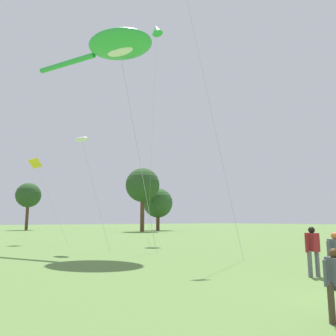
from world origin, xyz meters
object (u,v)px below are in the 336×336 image
at_px(tree_broad_distant, 143,185).
at_px(tree_oak_right, 28,195).
at_px(small_kite_bird_shape, 82,140).
at_px(small_kite_stunt_black, 191,20).
at_px(person_redhead_woman, 313,248).
at_px(person_tall_center, 336,256).
at_px(small_kite_streamer_purple, 36,165).
at_px(tree_pine_center, 158,203).
at_px(big_show_kite, 118,46).
at_px(person_grey_haired_man, 336,279).
at_px(small_kite_triangle_green, 157,30).

distance_m(tree_broad_distant, tree_oak_right, 25.26).
bearing_deg(tree_broad_distant, small_kite_bird_shape, -128.87).
xyz_separation_m(small_kite_stunt_black, tree_oak_right, (5.76, 57.03, -6.82)).
relative_size(person_redhead_woman, tree_oak_right, 0.18).
distance_m(person_tall_center, small_kite_streamer_purple, 25.90).
relative_size(tree_pine_center, tree_oak_right, 0.86).
bearing_deg(small_kite_bird_shape, big_show_kite, 32.55).
distance_m(person_redhead_woman, tree_oak_right, 64.75).
xyz_separation_m(tree_pine_center, tree_oak_right, (-19.54, 17.83, 1.66)).
bearing_deg(small_kite_bird_shape, tree_pine_center, 130.28).
bearing_deg(person_tall_center, person_grey_haired_man, 140.18).
xyz_separation_m(person_grey_haired_man, small_kite_triangle_green, (12.77, 24.54, 22.03)).
relative_size(person_grey_haired_man, small_kite_triangle_green, 0.06).
distance_m(small_kite_stunt_black, small_kite_streamer_purple, 18.35).
relative_size(big_show_kite, small_kite_stunt_black, 0.89).
bearing_deg(tree_pine_center, small_kite_triangle_green, -125.66).
relative_size(person_tall_center, person_redhead_woman, 0.93).
bearing_deg(tree_pine_center, tree_oak_right, 137.62).
bearing_deg(small_kite_streamer_purple, tree_oak_right, 49.83).
xyz_separation_m(person_redhead_woman, small_kite_streamer_purple, (-3.21, 23.63, 5.75)).
bearing_deg(person_grey_haired_man, small_kite_bird_shape, 22.70).
bearing_deg(person_grey_haired_man, tree_pine_center, -3.49).
xyz_separation_m(person_grey_haired_man, small_kite_bird_shape, (1.70, 17.29, 6.44)).
height_order(big_show_kite, tree_oak_right, big_show_kite).
bearing_deg(tree_oak_right, big_show_kite, -98.61).
bearing_deg(tree_broad_distant, small_kite_triangle_green, -119.44).
xyz_separation_m(person_grey_haired_man, tree_pine_center, (30.63, 49.42, 4.43)).
xyz_separation_m(person_tall_center, person_grey_haired_man, (-3.15, -1.55, -0.12)).
bearing_deg(person_redhead_woman, small_kite_bird_shape, 28.61).
xyz_separation_m(big_show_kite, small_kite_bird_shape, (-1.54, 1.82, -6.43)).
bearing_deg(person_grey_haired_man, small_kite_streamer_purple, 25.30).
height_order(big_show_kite, tree_pine_center, big_show_kite).
xyz_separation_m(big_show_kite, small_kite_triangle_green, (9.53, 9.07, 9.16)).
relative_size(person_redhead_woman, small_kite_bird_shape, 0.23).
distance_m(person_grey_haired_man, small_kite_stunt_black, 17.31).
bearing_deg(person_tall_center, small_kite_stunt_black, 10.03).
relative_size(person_grey_haired_man, small_kite_streamer_purple, 0.19).
bearing_deg(big_show_kite, small_kite_triangle_green, 108.98).
height_order(small_kite_triangle_green, tree_broad_distant, small_kite_triangle_green).
relative_size(big_show_kite, person_redhead_woman, 8.28).
height_order(person_tall_center, tree_broad_distant, tree_broad_distant).
bearing_deg(person_tall_center, small_kite_triangle_green, 1.35).
bearing_deg(person_grey_haired_man, big_show_kite, 16.46).
bearing_deg(tree_oak_right, tree_pine_center, -42.38).
distance_m(big_show_kite, small_kite_stunt_black, 5.64).
height_order(person_redhead_woman, tree_pine_center, tree_pine_center).
xyz_separation_m(person_redhead_woman, small_kite_bird_shape, (-2.91, 14.19, 6.26)).
xyz_separation_m(small_kite_stunt_black, small_kite_triangle_green, (7.45, 14.32, 9.12)).
bearing_deg(person_tall_center, tree_oak_right, 17.18).
distance_m(person_redhead_woman, small_kite_streamer_purple, 24.53).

